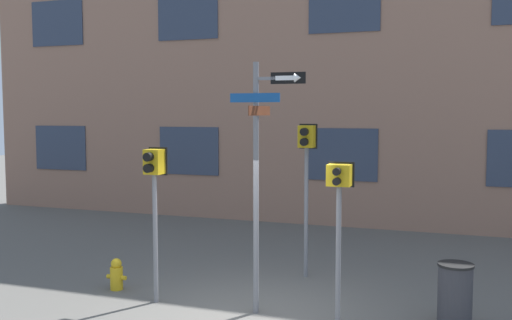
% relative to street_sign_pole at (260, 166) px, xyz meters
% --- Properties ---
extents(ground_plane, '(60.00, 60.00, 0.00)m').
position_rel_street_sign_pole_xyz_m(ground_plane, '(-0.08, -0.30, -2.41)').
color(ground_plane, '#595651').
extents(building_facade, '(24.00, 0.63, 12.46)m').
position_rel_street_sign_pole_xyz_m(building_facade, '(-0.08, 7.75, 3.81)').
color(building_facade, '#936B56').
rests_on(building_facade, ground_plane).
extents(street_sign_pole, '(1.22, 1.01, 4.05)m').
position_rel_street_sign_pole_xyz_m(street_sign_pole, '(0.00, 0.00, 0.00)').
color(street_sign_pole, slate).
rests_on(street_sign_pole, ground_plane).
extents(pedestrian_signal_left, '(0.35, 0.40, 2.67)m').
position_rel_street_sign_pole_xyz_m(pedestrian_signal_left, '(-1.87, -0.08, -0.33)').
color(pedestrian_signal_left, slate).
rests_on(pedestrian_signal_left, ground_plane).
extents(pedestrian_signal_right, '(0.42, 0.40, 2.50)m').
position_rel_street_sign_pole_xyz_m(pedestrian_signal_right, '(1.28, -0.04, -0.44)').
color(pedestrian_signal_right, slate).
rests_on(pedestrian_signal_right, ground_plane).
extents(pedestrian_signal_across, '(0.36, 0.40, 3.04)m').
position_rel_street_sign_pole_xyz_m(pedestrian_signal_across, '(0.19, 2.27, -0.04)').
color(pedestrian_signal_across, slate).
rests_on(pedestrian_signal_across, ground_plane).
extents(fire_hydrant, '(0.39, 0.23, 0.59)m').
position_rel_street_sign_pole_xyz_m(fire_hydrant, '(-2.90, 0.31, -2.13)').
color(fire_hydrant, gold).
rests_on(fire_hydrant, ground_plane).
extents(trash_bin, '(0.54, 0.54, 0.96)m').
position_rel_street_sign_pole_xyz_m(trash_bin, '(2.99, 0.48, -1.93)').
color(trash_bin, '#333338').
rests_on(trash_bin, ground_plane).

